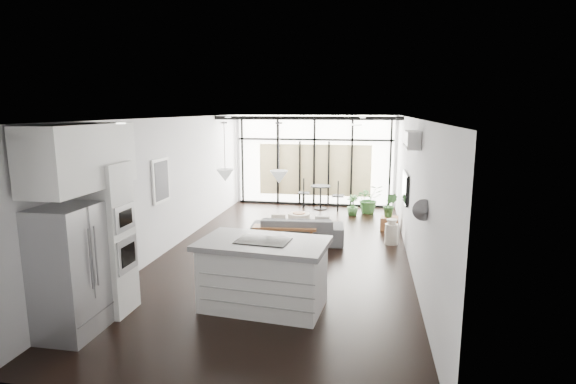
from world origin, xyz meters
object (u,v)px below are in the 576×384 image
(sofa, at_px, (298,225))
(console_bench, at_px, (285,237))
(fridge, at_px, (69,271))
(milk_can, at_px, (391,232))
(tv, at_px, (406,188))
(pouf, at_px, (299,222))
(island, at_px, (263,274))

(sofa, relative_size, console_bench, 1.47)
(fridge, relative_size, milk_can, 3.06)
(milk_can, xyz_separation_m, tv, (0.25, -0.06, 1.01))
(milk_can, bearing_deg, console_bench, -165.40)
(console_bench, xyz_separation_m, tv, (2.56, 0.54, 1.08))
(console_bench, height_order, milk_can, milk_can)
(fridge, height_order, pouf, fridge)
(pouf, bearing_deg, console_bench, -94.35)
(pouf, relative_size, tv, 0.50)
(island, height_order, sofa, island)
(console_bench, distance_m, pouf, 1.36)
(pouf, bearing_deg, island, -88.16)
(island, bearing_deg, fridge, -145.89)
(island, height_order, console_bench, island)
(pouf, distance_m, tv, 2.81)
(sofa, xyz_separation_m, tv, (2.33, 0.19, 0.90))
(fridge, bearing_deg, sofa, 63.68)
(pouf, relative_size, milk_can, 0.95)
(sofa, relative_size, pouf, 3.77)
(island, distance_m, tv, 4.35)
(pouf, height_order, milk_can, milk_can)
(island, bearing_deg, console_bench, 100.31)
(sofa, height_order, milk_can, sofa)
(island, relative_size, pouf, 3.49)
(milk_can, bearing_deg, tv, -13.85)
(sofa, height_order, console_bench, sofa)
(sofa, distance_m, pouf, 1.04)
(island, relative_size, milk_can, 3.33)
(island, bearing_deg, tv, 62.96)
(fridge, bearing_deg, console_bench, 64.33)
(island, height_order, tv, tv)
(fridge, distance_m, tv, 6.72)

